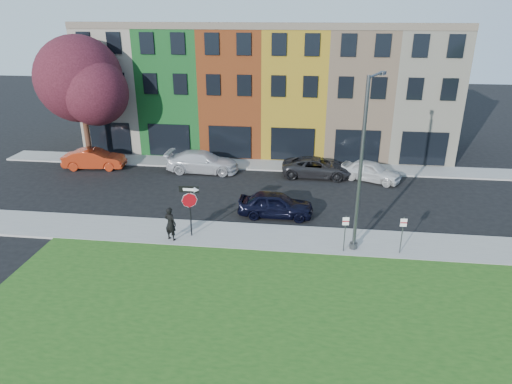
# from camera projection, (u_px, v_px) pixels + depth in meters

# --- Properties ---
(ground) EXTENTS (120.00, 120.00, 0.00)m
(ground) POSITION_uv_depth(u_px,v_px,m) (275.00, 269.00, 21.63)
(ground) COLOR black
(ground) RESTS_ON ground
(sidewalk_near) EXTENTS (40.00, 3.00, 0.12)m
(sidewalk_near) POSITION_uv_depth(u_px,v_px,m) (317.00, 240.00, 24.14)
(sidewalk_near) COLOR gray
(sidewalk_near) RESTS_ON ground
(sidewalk_far) EXTENTS (40.00, 2.40, 0.12)m
(sidewalk_far) POSITION_uv_depth(u_px,v_px,m) (253.00, 165.00, 35.74)
(sidewalk_far) COLOR gray
(sidewalk_far) RESTS_ON ground
(grass_park) EXTENTS (40.00, 16.00, 0.10)m
(grass_park) POSITION_uv_depth(u_px,v_px,m) (499.00, 378.00, 15.19)
(grass_park) COLOR #1E4814
(grass_park) RESTS_ON ground
(rowhouse_block) EXTENTS (30.00, 10.12, 10.00)m
(rowhouse_block) POSITION_uv_depth(u_px,v_px,m) (268.00, 88.00, 39.51)
(rowhouse_block) COLOR beige
(rowhouse_block) RESTS_ON ground
(stop_sign) EXTENTS (1.05, 0.10, 2.84)m
(stop_sign) POSITION_uv_depth(u_px,v_px,m) (190.00, 201.00, 23.76)
(stop_sign) COLOR black
(stop_sign) RESTS_ON sidewalk_near
(man) EXTENTS (0.95, 0.87, 1.84)m
(man) POSITION_uv_depth(u_px,v_px,m) (170.00, 224.00, 23.78)
(man) COLOR black
(man) RESTS_ON sidewalk_near
(sedan_near) EXTENTS (1.90, 4.46, 1.50)m
(sedan_near) POSITION_uv_depth(u_px,v_px,m) (276.00, 204.00, 26.82)
(sedan_near) COLOR black
(sedan_near) RESTS_ON ground
(parked_car_red) EXTENTS (2.63, 4.95, 1.51)m
(parked_car_red) POSITION_uv_depth(u_px,v_px,m) (94.00, 159.00, 34.84)
(parked_car_red) COLOR #9B2910
(parked_car_red) RESTS_ON ground
(parked_car_silver) EXTENTS (2.21, 5.39, 1.56)m
(parked_car_silver) POSITION_uv_depth(u_px,v_px,m) (203.00, 162.00, 34.11)
(parked_car_silver) COLOR #BABABF
(parked_car_silver) RESTS_ON ground
(parked_car_dark) EXTENTS (2.51, 5.13, 1.40)m
(parked_car_dark) POSITION_uv_depth(u_px,v_px,m) (317.00, 167.00, 33.18)
(parked_car_dark) COLOR black
(parked_car_dark) RESTS_ON ground
(parked_car_white) EXTENTS (4.84, 5.49, 1.44)m
(parked_car_white) POSITION_uv_depth(u_px,v_px,m) (371.00, 171.00, 32.38)
(parked_car_white) COLOR silver
(parked_car_white) RESTS_ON ground
(street_lamp) EXTENTS (1.26, 2.43, 8.63)m
(street_lamp) POSITION_uv_depth(u_px,v_px,m) (362.00, 166.00, 21.77)
(street_lamp) COLOR #46494B
(street_lamp) RESTS_ON sidewalk_near
(parking_sign_a) EXTENTS (0.32, 0.10, 1.95)m
(parking_sign_a) POSITION_uv_depth(u_px,v_px,m) (345.00, 229.00, 22.48)
(parking_sign_a) COLOR #46494B
(parking_sign_a) RESTS_ON sidewalk_near
(parking_sign_b) EXTENTS (0.32, 0.09, 1.97)m
(parking_sign_b) POSITION_uv_depth(u_px,v_px,m) (402.00, 231.00, 22.31)
(parking_sign_b) COLOR #46494B
(parking_sign_b) RESTS_ON sidewalk_near
(tree_purple) EXTENTS (7.70, 6.74, 9.63)m
(tree_purple) POSITION_uv_depth(u_px,v_px,m) (81.00, 81.00, 34.13)
(tree_purple) COLOR black
(tree_purple) RESTS_ON sidewalk_far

